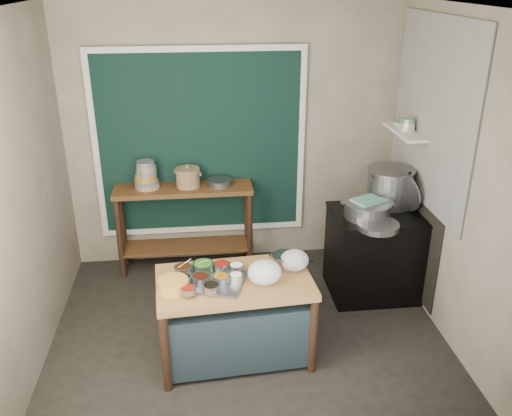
{
  "coord_description": "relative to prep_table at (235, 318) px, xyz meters",
  "views": [
    {
      "loc": [
        -0.38,
        -4.06,
        3.03
      ],
      "look_at": [
        0.1,
        0.25,
        1.13
      ],
      "focal_mm": 38.0,
      "sensor_mm": 36.0,
      "label": 1
    }
  ],
  "objects": [
    {
      "name": "plastic_bag_a",
      "position": [
        0.23,
        -0.09,
        0.48
      ],
      "size": [
        0.29,
        0.25,
        0.2
      ],
      "primitive_type": "ellipsoid",
      "rotation": [
        0.0,
        0.0,
        -0.1
      ],
      "color": "white",
      "rests_on": "prep_table"
    },
    {
      "name": "bowl_stack",
      "position": [
        -0.79,
        1.59,
        0.7
      ],
      "size": [
        0.26,
        0.26,
        0.29
      ],
      "color": "tan",
      "rests_on": "back_counter"
    },
    {
      "name": "curtain_frame",
      "position": [
        -0.22,
        1.76,
        0.98
      ],
      "size": [
        2.22,
        0.03,
        2.02
      ],
      "primitive_type": null,
      "color": "beige",
      "rests_on": "back_wall"
    },
    {
      "name": "stove_block",
      "position": [
        1.48,
        0.85,
        0.05
      ],
      "size": [
        0.9,
        0.68,
        0.85
      ],
      "primitive_type": "cube",
      "color": "black",
      "rests_on": "floor"
    },
    {
      "name": "prep_table",
      "position": [
        0.0,
        0.0,
        0.0
      ],
      "size": [
        1.3,
        0.81,
        0.75
      ],
      "primitive_type": "cube",
      "rotation": [
        0.0,
        0.0,
        0.07
      ],
      "color": "olive",
      "rests_on": "floor"
    },
    {
      "name": "shelf_bowl_stack",
      "position": [
        1.76,
        1.13,
        1.3
      ],
      "size": [
        0.15,
        0.15,
        0.12
      ],
      "color": "silver",
      "rests_on": "wall_shelf"
    },
    {
      "name": "left_wall",
      "position": [
        -1.63,
        0.3,
        1.02
      ],
      "size": [
        0.02,
        3.0,
        2.8
      ],
      "primitive_type": "cube",
      "color": "gray",
      "rests_on": "floor"
    },
    {
      "name": "shelf_bowl_green",
      "position": [
        1.76,
        1.29,
        1.26
      ],
      "size": [
        0.13,
        0.13,
        0.04
      ],
      "primitive_type": "cylinder",
      "rotation": [
        0.0,
        0.0,
        -0.05
      ],
      "color": "gray",
      "rests_on": "wall_shelf"
    },
    {
      "name": "stove_top",
      "position": [
        1.48,
        0.85,
        0.49
      ],
      "size": [
        0.92,
        0.69,
        0.03
      ],
      "primitive_type": "cube",
      "color": "black",
      "rests_on": "stove_block"
    },
    {
      "name": "wide_bowl",
      "position": [
        -0.03,
        1.59,
        0.61
      ],
      "size": [
        0.32,
        0.32,
        0.06
      ],
      "primitive_type": "cylinder",
      "rotation": [
        0.0,
        0.0,
        0.28
      ],
      "color": "gray",
      "rests_on": "back_counter"
    },
    {
      "name": "ceramic_crock",
      "position": [
        -0.36,
        1.59,
        0.67
      ],
      "size": [
        0.35,
        0.35,
        0.18
      ],
      "primitive_type": null,
      "rotation": [
        0.0,
        0.0,
        -0.41
      ],
      "color": "olive",
      "rests_on": "back_counter"
    },
    {
      "name": "right_wall",
      "position": [
        1.89,
        0.3,
        1.02
      ],
      "size": [
        0.02,
        3.0,
        2.8
      ],
      "primitive_type": "cube",
      "color": "gray",
      "rests_on": "floor"
    },
    {
      "name": "tile_panel",
      "position": [
        1.87,
        0.85,
        1.48
      ],
      "size": [
        0.02,
        1.7,
        1.7
      ],
      "primitive_type": "cube",
      "color": "#B2B2AA",
      "rests_on": "right_wall"
    },
    {
      "name": "condiment_bowls",
      "position": [
        -0.23,
        -0.0,
        0.43
      ],
      "size": [
        0.58,
        0.48,
        0.07
      ],
      "color": "gray",
      "rests_on": "condiment_tray"
    },
    {
      "name": "shallow_pan",
      "position": [
        1.35,
        0.53,
        0.53
      ],
      "size": [
        0.4,
        0.4,
        0.05
      ],
      "primitive_type": "cylinder",
      "rotation": [
        0.0,
        0.0,
        0.02
      ],
      "color": "gray",
      "rests_on": "stove_top"
    },
    {
      "name": "condiment_tray",
      "position": [
        -0.21,
        -0.02,
        0.39
      ],
      "size": [
        0.67,
        0.57,
        0.03
      ],
      "primitive_type": "cube",
      "rotation": [
        0.0,
        0.0,
        -0.33
      ],
      "color": "gray",
      "rests_on": "prep_table"
    },
    {
      "name": "pot_lid",
      "position": [
        1.73,
        0.89,
        0.7
      ],
      "size": [
        0.23,
        0.41,
        0.4
      ],
      "primitive_type": "cylinder",
      "rotation": [
        0.0,
        1.36,
        0.34
      ],
      "color": "gray",
      "rests_on": "stove_top"
    },
    {
      "name": "green_cloth",
      "position": [
        1.33,
        0.79,
        0.67
      ],
      "size": [
        0.34,
        0.31,
        0.02
      ],
      "primitive_type": "cube",
      "rotation": [
        0.0,
        0.0,
        0.45
      ],
      "color": "#64A28D",
      "rests_on": "steamer"
    },
    {
      "name": "saucepan",
      "position": [
        0.43,
        0.14,
        0.44
      ],
      "size": [
        0.27,
        0.27,
        0.12
      ],
      "primitive_type": null,
      "rotation": [
        0.0,
        0.0,
        -0.25
      ],
      "color": "gray",
      "rests_on": "prep_table"
    },
    {
      "name": "back_counter",
      "position": [
        -0.42,
        1.58,
        0.1
      ],
      "size": [
        1.45,
        0.4,
        0.95
      ],
      "primitive_type": "cube",
      "color": "#543318",
      "rests_on": "floor"
    },
    {
      "name": "steamer",
      "position": [
        1.33,
        0.79,
        0.58
      ],
      "size": [
        0.58,
        0.58,
        0.15
      ],
      "primitive_type": null,
      "rotation": [
        0.0,
        0.0,
        -0.25
      ],
      "color": "gray",
      "rests_on": "stove_top"
    },
    {
      "name": "soot_patch",
      "position": [
        1.87,
        0.95,
        0.32
      ],
      "size": [
        0.01,
        1.3,
        1.3
      ],
      "primitive_type": "cube",
      "color": "black",
      "rests_on": "right_wall"
    },
    {
      "name": "stock_pot",
      "position": [
        1.63,
        1.05,
        0.69
      ],
      "size": [
        0.64,
        0.64,
        0.38
      ],
      "primitive_type": null,
      "rotation": [
        0.0,
        0.0,
        0.43
      ],
      "color": "gray",
      "rests_on": "stove_top"
    },
    {
      "name": "curtain_panel",
      "position": [
        -0.22,
        1.77,
        0.98
      ],
      "size": [
        2.1,
        0.02,
        1.9
      ],
      "primitive_type": "cube",
      "color": "black",
      "rests_on": "back_wall"
    },
    {
      "name": "floor",
      "position": [
        0.13,
        0.3,
        -0.39
      ],
      "size": [
        3.5,
        3.0,
        0.02
      ],
      "primitive_type": "cube",
      "color": "black",
      "rests_on": "ground"
    },
    {
      "name": "plastic_bag_b",
      "position": [
        0.51,
        0.09,
        0.47
      ],
      "size": [
        0.27,
        0.23,
        0.18
      ],
      "primitive_type": "ellipsoid",
      "rotation": [
        0.0,
        0.0,
        -0.13
      ],
      "color": "white",
      "rests_on": "prep_table"
    },
    {
      "name": "yellow_basin",
      "position": [
        -0.48,
        -0.11,
        0.42
      ],
      "size": [
        0.31,
        0.31,
        0.09
      ],
      "primitive_type": "cylinder",
      "rotation": [
        0.0,
        0.0,
        0.38
      ],
      "color": "gold",
      "rests_on": "prep_table"
    },
    {
      "name": "utensil_cup",
      "position": [
        -0.8,
        1.59,
        0.62
      ],
      "size": [
        0.17,
        0.17,
        0.08
      ],
      "primitive_type": "cylinder",
      "rotation": [
        0.0,
        0.0,
        0.25
      ],
      "color": "gray",
      "rests_on": "back_counter"
    },
    {
      "name": "back_wall",
      "position": [
        0.13,
        1.81,
        1.02
      ],
      "size": [
        3.5,
        0.02,
        2.8
      ],
      "primitive_type": "cube",
      "color": "gray",
      "rests_on": "floor"
    },
    {
      "name": "ceiling",
      "position": [
        0.13,
        0.3,
        2.43
      ],
      "size": [
        3.5,
        3.0,
        0.02
      ],
      "primitive_type": "cube",
      "color": "gray",
      "rests_on": "back_wall"
    },
    {
      "name": "wall_shelf",
      "position": [
        1.76,
        1.15,
        1.23
      ],
      "size": [
        0.22,
        0.7,
        0.03
      ],
      "primitive_type": "cube",
      "color": "beige",
      "rests_on": "right_wall"
    }
  ]
}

